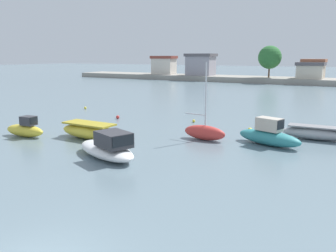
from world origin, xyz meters
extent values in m
ellipsoid|color=yellow|center=(-14.44, 11.52, 0.47)|extent=(3.58, 1.34, 0.94)
cube|color=#333338|center=(-13.99, 11.56, 1.27)|extent=(1.11, 0.90, 0.67)
cube|color=black|center=(-13.46, 11.60, 1.34)|extent=(0.14, 0.74, 0.47)
ellipsoid|color=yellow|center=(-9.74, 13.47, 0.53)|extent=(5.12, 2.03, 1.06)
cube|color=#A8952A|center=(-9.74, 13.47, 1.12)|extent=(4.10, 1.70, 0.12)
ellipsoid|color=white|center=(-5.51, 10.19, 0.43)|extent=(5.64, 3.84, 0.86)
cube|color=#333338|center=(-4.65, 9.85, 1.29)|extent=(2.48, 2.18, 0.87)
cube|color=black|center=(-3.70, 9.47, 1.38)|extent=(0.58, 1.31, 0.61)
ellipsoid|color=#C63833|center=(-2.06, 17.23, 0.54)|extent=(3.33, 1.17, 1.08)
cylinder|color=silver|center=(-2.02, 17.23, 3.35)|extent=(0.10, 0.10, 4.55)
cylinder|color=#B7B7BC|center=(-2.88, 17.29, 1.84)|extent=(1.63, 0.19, 0.08)
ellipsoid|color=teal|center=(2.43, 17.98, 0.51)|extent=(4.93, 2.83, 1.02)
cube|color=#BCB2A3|center=(2.40, 17.99, 1.46)|extent=(1.89, 1.42, 0.89)
cube|color=black|center=(3.20, 17.73, 1.55)|extent=(0.34, 0.84, 0.62)
ellipsoid|color=#9E9EA3|center=(5.13, 21.29, 0.45)|extent=(5.05, 1.61, 0.91)
cube|color=slate|center=(5.13, 21.29, 0.96)|extent=(4.05, 1.35, 0.10)
sphere|color=red|center=(-12.90, 21.10, 0.17)|extent=(0.35, 0.35, 0.35)
sphere|color=yellow|center=(-5.63, 23.04, 0.13)|extent=(0.27, 0.27, 0.27)
sphere|color=yellow|center=(-20.00, 24.34, 0.14)|extent=(0.29, 0.29, 0.29)
sphere|color=yellow|center=(0.15, 21.31, 0.19)|extent=(0.39, 0.39, 0.39)
cube|color=gray|center=(0.00, 75.25, 0.60)|extent=(126.45, 9.14, 1.20)
cube|color=beige|center=(-38.60, 75.12, 3.23)|extent=(5.75, 3.56, 4.05)
cube|color=brown|center=(-38.60, 75.12, 5.60)|extent=(6.33, 3.92, 0.70)
cube|color=#99939E|center=(-27.93, 74.85, 3.51)|extent=(6.35, 4.62, 4.61)
cube|color=#565156|center=(-27.93, 74.85, 6.16)|extent=(6.99, 5.08, 0.70)
cube|color=beige|center=(-2.38, 74.84, 2.59)|extent=(5.19, 4.94, 2.77)
cube|color=#565156|center=(-2.38, 74.84, 4.32)|extent=(5.71, 5.43, 0.70)
cube|color=#B2A38E|center=(-2.01, 76.41, 2.91)|extent=(4.47, 4.69, 3.41)
cube|color=#995B42|center=(-2.01, 76.41, 4.97)|extent=(4.92, 5.15, 0.70)
cylinder|color=brown|center=(-10.91, 73.92, 2.41)|extent=(0.36, 0.36, 2.42)
sphere|color=#2D6B33|center=(-10.91, 73.92, 5.66)|extent=(5.08, 5.08, 5.08)
camera|label=1|loc=(7.78, -5.95, 6.10)|focal=37.48mm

